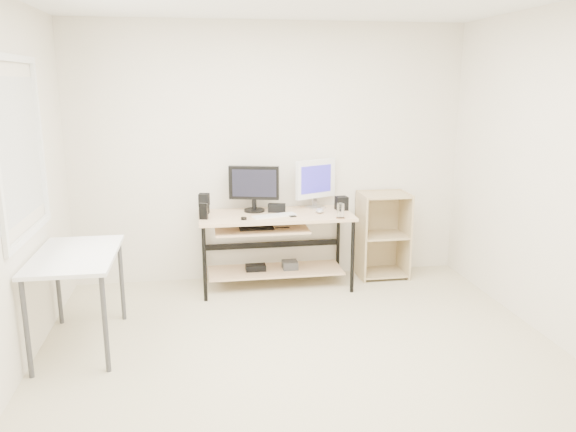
{
  "coord_description": "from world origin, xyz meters",
  "views": [
    {
      "loc": [
        -0.74,
        -3.66,
        2.01
      ],
      "look_at": [
        0.06,
        1.3,
        0.81
      ],
      "focal_mm": 35.0,
      "sensor_mm": 36.0,
      "label": 1
    }
  ],
  "objects_px": {
    "shelf_unit": "(382,234)",
    "desk": "(273,235)",
    "white_imac": "(316,180)",
    "audio_controller": "(204,211)",
    "side_table": "(76,264)",
    "black_monitor": "(254,186)"
  },
  "relations": [
    {
      "from": "side_table",
      "to": "black_monitor",
      "type": "bearing_deg",
      "value": 39.0
    },
    {
      "from": "side_table",
      "to": "audio_controller",
      "type": "bearing_deg",
      "value": 44.23
    },
    {
      "from": "white_imac",
      "to": "audio_controller",
      "type": "bearing_deg",
      "value": 170.57
    },
    {
      "from": "desk",
      "to": "black_monitor",
      "type": "relative_size",
      "value": 3.02
    },
    {
      "from": "black_monitor",
      "to": "audio_controller",
      "type": "bearing_deg",
      "value": -139.52
    },
    {
      "from": "desk",
      "to": "shelf_unit",
      "type": "relative_size",
      "value": 1.67
    },
    {
      "from": "side_table",
      "to": "audio_controller",
      "type": "height_order",
      "value": "audio_controller"
    },
    {
      "from": "side_table",
      "to": "black_monitor",
      "type": "relative_size",
      "value": 2.01
    },
    {
      "from": "side_table",
      "to": "audio_controller",
      "type": "distance_m",
      "value": 1.37
    },
    {
      "from": "shelf_unit",
      "to": "side_table",
      "type": "bearing_deg",
      "value": -156.67
    },
    {
      "from": "audio_controller",
      "to": "black_monitor",
      "type": "bearing_deg",
      "value": 41.3
    },
    {
      "from": "black_monitor",
      "to": "audio_controller",
      "type": "height_order",
      "value": "black_monitor"
    },
    {
      "from": "side_table",
      "to": "desk",
      "type": "bearing_deg",
      "value": 32.65
    },
    {
      "from": "desk",
      "to": "white_imac",
      "type": "relative_size",
      "value": 3.01
    },
    {
      "from": "shelf_unit",
      "to": "desk",
      "type": "bearing_deg",
      "value": -172.23
    },
    {
      "from": "side_table",
      "to": "shelf_unit",
      "type": "xyz_separation_m",
      "value": [
        2.83,
        1.22,
        -0.22
      ]
    },
    {
      "from": "white_imac",
      "to": "shelf_unit",
      "type": "bearing_deg",
      "value": -28.15
    },
    {
      "from": "desk",
      "to": "black_monitor",
      "type": "distance_m",
      "value": 0.52
    },
    {
      "from": "shelf_unit",
      "to": "audio_controller",
      "type": "distance_m",
      "value": 1.91
    },
    {
      "from": "desk",
      "to": "shelf_unit",
      "type": "distance_m",
      "value": 1.19
    },
    {
      "from": "desk",
      "to": "audio_controller",
      "type": "distance_m",
      "value": 0.74
    },
    {
      "from": "white_imac",
      "to": "audio_controller",
      "type": "height_order",
      "value": "white_imac"
    }
  ]
}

